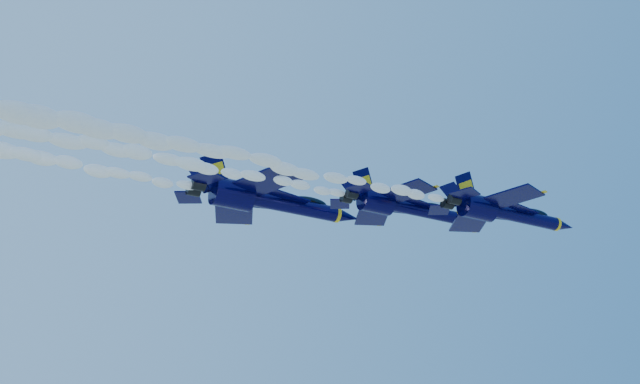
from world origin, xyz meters
name	(u,v)px	position (x,y,z in m)	size (l,w,h in m)	color
jet_lead	(503,212)	(13.18, -14.64, 149.75)	(15.24, 12.50, 5.66)	#040130
smoke_trail_jet_lead	(245,159)	(-13.63, -14.64, 149.33)	(40.60, 1.82, 1.64)	white
jet_second	(402,206)	(7.40, -5.73, 152.73)	(15.60, 12.80, 5.80)	#040130
smoke_trail_jet_second	(148,156)	(-19.56, -5.73, 152.31)	(40.60, 1.86, 1.68)	white
jet_third	(267,200)	(-5.01, 0.74, 153.47)	(19.31, 15.84, 7.17)	#040130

